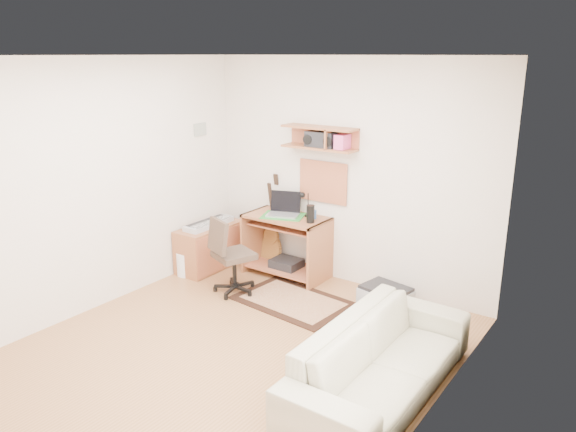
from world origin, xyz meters
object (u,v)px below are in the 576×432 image
Objects in this scene: task_chair at (234,255)px; cabinet at (210,247)px; desk at (287,246)px; printer at (386,297)px; sofa at (382,348)px.

task_chair reaches higher than cabinet.
printer is (1.36, -0.06, -0.29)m from desk.
sofa is (2.21, -0.81, -0.06)m from task_chair.
printer is at bearing 7.46° from cabinet.
task_chair is 1.78× the size of printer.
printer is at bearing -2.35° from desk.
task_chair is at bearing -144.64° from printer.
desk is at bearing 52.36° from sofa.
printer is 0.25× the size of sofa.
desk is 1.12× the size of task_chair.
sofa reaches higher than desk.
task_chair reaches higher than sofa.
cabinet is at bearing -161.65° from printer.
task_chair is 2.36m from sofa.
desk is 0.78m from task_chair.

